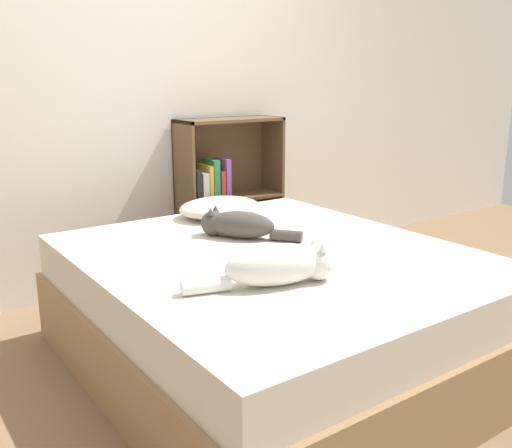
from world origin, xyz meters
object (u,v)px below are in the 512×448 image
bed (274,310)px  cat_light (282,265)px  pillow (220,207)px  bookshelf (224,194)px  cat_dark (237,225)px

bed → cat_light: cat_light is taller
pillow → cat_light: (-0.37, -1.03, 0.02)m
pillow → bookshelf: bearing=55.9°
pillow → bookshelf: 0.65m
cat_dark → bookshelf: 1.07m
bed → pillow: 0.79m
pillow → bookshelf: size_ratio=0.45×
pillow → bookshelf: (0.36, 0.54, -0.06)m
cat_light → pillow: bearing=87.0°
bed → bookshelf: bearing=67.2°
bed → cat_dark: cat_dark is taller
cat_light → bookshelf: bookshelf is taller
pillow → cat_light: 1.09m
pillow → cat_dark: cat_dark is taller
cat_light → bookshelf: size_ratio=0.56×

